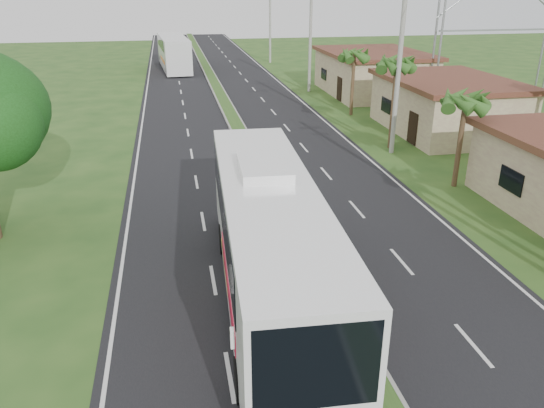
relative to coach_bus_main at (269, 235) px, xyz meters
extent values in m
plane|color=#264A1B|center=(1.80, -3.41, -2.38)|extent=(180.00, 180.00, 0.00)
cube|color=black|center=(1.80, 16.59, -2.37)|extent=(14.00, 160.00, 0.02)
cube|color=gray|center=(1.80, 16.59, -2.28)|extent=(1.20, 160.00, 0.17)
cube|color=#264A1B|center=(1.80, 16.59, -2.19)|extent=(0.95, 160.00, 0.02)
cube|color=silver|center=(-4.90, 16.59, -2.38)|extent=(0.12, 160.00, 0.01)
cube|color=silver|center=(8.50, 16.59, -2.38)|extent=(0.12, 160.00, 0.01)
cube|color=tan|center=(15.80, 18.59, -0.70)|extent=(7.00, 10.00, 3.35)
cube|color=#4D1F1B|center=(15.80, 18.59, 1.13)|extent=(7.60, 10.60, 0.32)
cube|color=tan|center=(15.80, 32.59, -0.63)|extent=(8.00, 11.00, 3.50)
cube|color=#4D1F1B|center=(15.80, 32.59, 1.28)|extent=(8.60, 11.60, 0.32)
cylinder|color=#473321|center=(11.20, 8.59, -0.08)|extent=(0.26, 0.26, 4.60)
cylinder|color=#473321|center=(10.60, 15.59, 0.32)|extent=(0.26, 0.26, 5.40)
cylinder|color=#473321|center=(11.10, 24.59, 0.02)|extent=(0.26, 0.26, 4.80)
cylinder|color=gray|center=(10.30, 14.59, 3.62)|extent=(0.28, 0.28, 12.00)
cylinder|color=gray|center=(10.30, 34.59, 3.12)|extent=(0.28, 0.28, 11.00)
cylinder|color=gray|center=(10.30, 54.59, 2.87)|extent=(0.28, 0.28, 10.50)
cylinder|color=gray|center=(18.80, 26.09, 3.62)|extent=(0.18, 0.18, 12.00)
cylinder|color=gray|center=(18.80, 27.09, 3.62)|extent=(0.18, 0.18, 12.00)
cube|color=gray|center=(23.80, 26.59, 3.62)|extent=(10.00, 0.14, 0.14)
cube|color=white|center=(0.00, -0.07, -0.12)|extent=(3.44, 13.50, 3.51)
cube|color=black|center=(0.03, 0.60, 0.65)|extent=(3.36, 10.83, 1.41)
cube|color=black|center=(-0.33, -6.69, 0.44)|extent=(2.51, 0.26, 1.97)
cube|color=red|center=(-0.07, -1.40, -0.82)|extent=(3.12, 5.93, 0.61)
cube|color=yellow|center=(0.01, 0.27, -1.10)|extent=(3.00, 3.48, 0.28)
cube|color=white|center=(0.06, 1.27, 1.79)|extent=(1.69, 2.75, 0.31)
cylinder|color=black|center=(-1.47, -4.24, -1.80)|extent=(0.41, 1.18, 1.16)
cylinder|color=black|center=(1.05, -4.36, -1.80)|extent=(0.41, 1.18, 1.16)
cylinder|color=black|center=(-1.09, 3.56, -1.80)|extent=(0.41, 1.18, 1.16)
cylinder|color=black|center=(1.43, 3.44, -1.80)|extent=(0.41, 1.18, 1.16)
cube|color=white|center=(-1.96, 50.95, -0.41)|extent=(3.73, 13.13, 3.61)
cube|color=black|center=(-2.00, 51.51, 0.68)|extent=(3.54, 9.76, 1.23)
cube|color=orange|center=(-1.88, 49.82, -1.09)|extent=(3.30, 6.39, 0.39)
cylinder|color=black|center=(-2.81, 45.52, -1.84)|extent=(0.41, 1.10, 1.08)
cylinder|color=black|center=(-0.34, 45.69, -1.84)|extent=(0.41, 1.10, 1.08)
cylinder|color=black|center=(-3.53, 55.64, -1.84)|extent=(0.41, 1.10, 1.08)
cylinder|color=black|center=(-1.06, 55.82, -1.84)|extent=(0.41, 1.10, 1.08)
imported|color=black|center=(1.18, -1.41, -1.91)|extent=(1.60, 0.99, 0.93)
imported|color=maroon|center=(1.18, -1.41, -0.91)|extent=(0.79, 0.66, 1.85)
camera|label=1|loc=(-2.70, -14.53, 7.23)|focal=35.00mm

